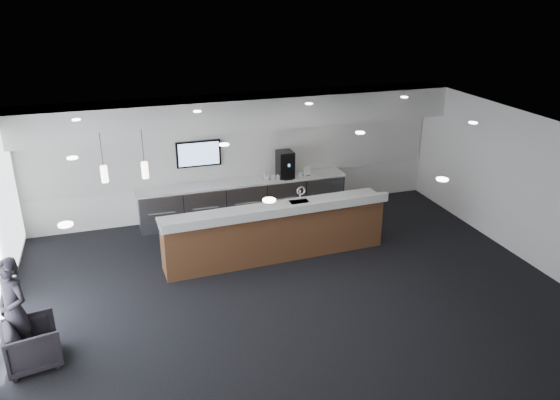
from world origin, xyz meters
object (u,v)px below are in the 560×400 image
object	(u,v)px
service_counter	(276,232)
coffee_machine	(285,164)
lounge_guest	(14,310)
armchair	(32,344)

from	to	relation	value
service_counter	coffee_machine	xyz separation A→B (m)	(0.92, 2.16, 0.70)
lounge_guest	armchair	bearing A→B (deg)	-2.49
service_counter	armchair	distance (m)	5.03
coffee_machine	lounge_guest	size ratio (longest dim) A/B	0.39
service_counter	armchair	xyz separation A→B (m)	(-4.52, -2.18, -0.22)
coffee_machine	lounge_guest	world-z (taller)	lounge_guest
armchair	lounge_guest	size ratio (longest dim) A/B	0.47
service_counter	armchair	bearing A→B (deg)	-156.64
service_counter	lounge_guest	world-z (taller)	lounge_guest
service_counter	lounge_guest	bearing A→B (deg)	-160.20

